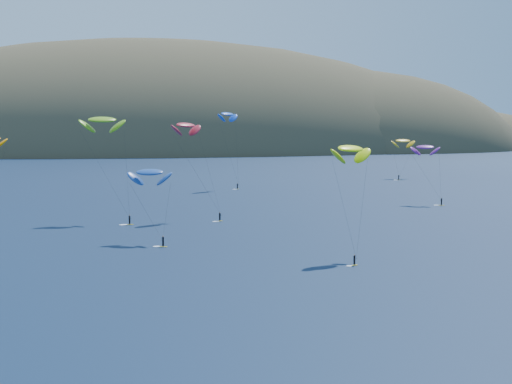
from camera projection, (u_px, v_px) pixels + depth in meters
name	position (u px, v px, depth m)	size (l,w,h in m)	color
island	(183.00, 162.00, 612.34)	(730.00, 300.00, 210.00)	#3D3526
kitesurfer_2	(351.00, 149.00, 115.95)	(8.80, 12.50, 19.76)	gold
kitesurfer_3	(102.00, 120.00, 159.75)	(10.76, 13.31, 25.24)	gold
kitesurfer_4	(227.00, 114.00, 238.29)	(9.34, 8.95, 27.44)	gold
kitesurfer_6	(425.00, 147.00, 193.78)	(8.12, 10.78, 17.44)	gold
kitesurfer_9	(186.00, 125.00, 162.10)	(11.50, 11.92, 23.58)	gold
kitesurfer_10	(150.00, 172.00, 131.14)	(8.74, 11.52, 14.91)	gold
kitesurfer_11	(403.00, 141.00, 286.37)	(12.06, 13.13, 17.67)	gold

